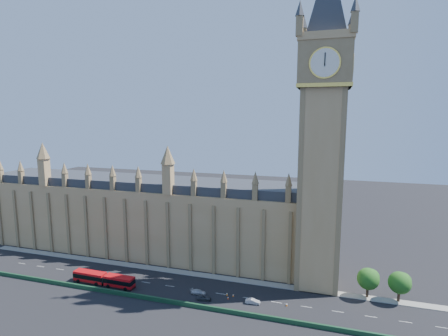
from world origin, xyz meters
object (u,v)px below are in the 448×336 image
(car_silver, at_px, (253,301))
(car_white, at_px, (199,292))
(car_grey, at_px, (204,298))
(red_bus, at_px, (104,279))

(car_silver, bearing_deg, car_white, 84.32)
(car_grey, distance_m, car_silver, 13.44)
(car_silver, bearing_deg, car_grey, 94.84)
(car_silver, distance_m, car_white, 15.90)
(red_bus, xyz_separation_m, car_white, (29.44, 2.90, -1.17))
(red_bus, height_order, car_white, red_bus)
(car_grey, distance_m, car_white, 3.64)
(car_white, bearing_deg, car_grey, -133.95)
(car_silver, bearing_deg, red_bus, 89.23)
(car_silver, height_order, car_white, car_silver)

